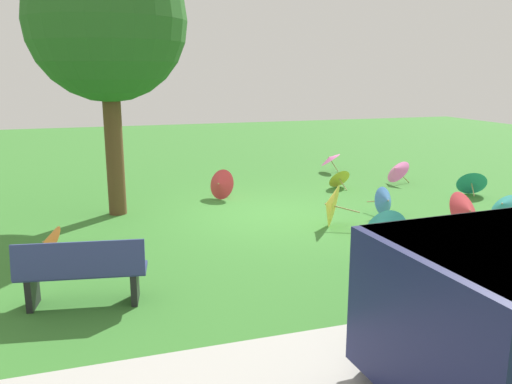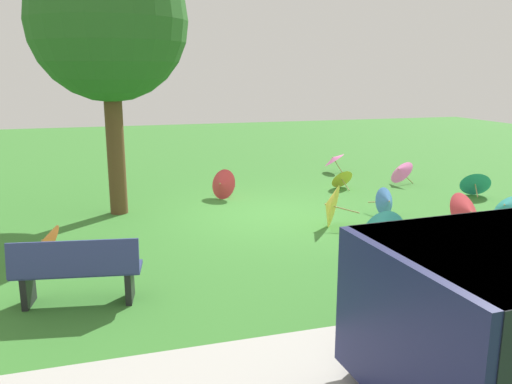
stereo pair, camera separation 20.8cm
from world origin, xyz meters
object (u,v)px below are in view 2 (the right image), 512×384
parasol_pink_5 (334,159)px  parasol_blue_1 (387,201)px  parasol_yellow_1 (341,178)px  parasol_red_1 (222,184)px  shade_tree (108,23)px  parasol_pink_2 (400,171)px  park_bench (77,271)px  parasol_red_0 (468,213)px  parasol_orange_0 (46,242)px  parasol_teal_1 (506,206)px  parasol_yellow_0 (330,205)px  parasol_teal_0 (475,182)px  parasol_teal_2 (378,238)px

parasol_pink_5 → parasol_blue_1: bearing=78.1°
parasol_yellow_1 → parasol_pink_5: (-0.75, -2.08, 0.14)m
parasol_pink_5 → parasol_red_1: parasol_red_1 is taller
shade_tree → parasol_red_1: 4.31m
shade_tree → parasol_pink_5: 7.84m
shade_tree → parasol_blue_1: bearing=161.1°
parasol_pink_2 → parasol_blue_1: parasol_pink_2 is taller
park_bench → parasol_pink_2: (-8.01, -5.36, -0.09)m
parasol_red_0 → parasol_orange_0: bearing=-5.7°
parasol_red_0 → parasol_red_1: 5.47m
parasol_teal_1 → parasol_yellow_1: 4.20m
parasol_orange_0 → parasol_blue_1: parasol_blue_1 is taller
parasol_orange_0 → parasol_yellow_0: size_ratio=0.80×
parasol_pink_2 → parasol_pink_5: 2.32m
parasol_teal_1 → parasol_red_1: bearing=-35.3°
parasol_yellow_1 → parasol_red_1: size_ratio=0.83×
parasol_yellow_0 → parasol_red_1: bearing=-62.6°
parasol_yellow_0 → parasol_red_0: parasol_yellow_0 is taller
shade_tree → parasol_teal_0: bearing=174.2°
parasol_red_0 → parasol_pink_2: bearing=-105.7°
shade_tree → parasol_teal_1: 8.72m
parasol_teal_0 → parasol_teal_1: bearing=65.8°
parasol_teal_1 → parasol_pink_2: bearing=-88.8°
parasol_teal_0 → parasol_teal_1: parasol_teal_0 is taller
parasol_teal_2 → parasol_pink_2: bearing=-124.7°
parasol_yellow_0 → parasol_red_0: size_ratio=0.91×
parasol_red_0 → parasol_teal_0: bearing=-131.1°
park_bench → parasol_blue_1: 6.61m
parasol_pink_2 → parasol_blue_1: (1.97, 2.67, -0.07)m
parasol_orange_0 → parasol_teal_2: bearing=160.6°
parasol_yellow_0 → parasol_yellow_1: size_ratio=1.35×
parasol_teal_0 → parasol_yellow_1: parasol_teal_0 is taller
parasol_yellow_1 → parasol_pink_5: 2.22m
parasol_yellow_0 → parasol_pink_5: parasol_yellow_0 is taller
parasol_pink_2 → parasol_blue_1: size_ratio=1.07×
shade_tree → parasol_blue_1: (-5.35, 1.84, -3.59)m
parasol_pink_2 → parasol_pink_5: bearing=-65.8°
parasol_teal_2 → shade_tree: bearing=-49.7°
park_bench → parasol_pink_2: size_ratio=2.32×
park_bench → parasol_teal_1: bearing=-168.9°
parasol_teal_0 → parasol_red_0: bearing=48.9°
park_bench → parasol_pink_2: park_bench is taller
shade_tree → parasol_red_1: shade_tree is taller
parasol_teal_2 → parasol_teal_0: bearing=-142.7°
parasol_teal_1 → parasol_red_0: size_ratio=0.70×
shade_tree → parasol_orange_0: size_ratio=7.85×
parasol_red_1 → parasol_teal_2: bearing=104.8°
parasol_orange_0 → parasol_yellow_0: bearing=-175.5°
parasol_yellow_0 → parasol_teal_1: bearing=168.8°
parasol_yellow_0 → parasol_red_0: bearing=153.2°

